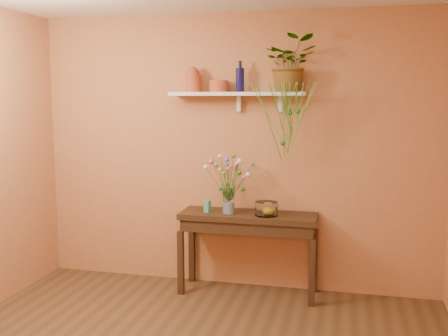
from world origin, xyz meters
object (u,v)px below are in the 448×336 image
object	(u,v)px
sideboard	(248,225)
glass_vase	(229,203)
spider_plant	(290,64)
blue_bottle	(240,79)
glass_bowl	(266,209)
terracotta_jug	(193,80)
bouquet	(229,173)

from	to	relation	value
sideboard	glass_vase	xyz separation A→B (m)	(-0.18, -0.05, 0.21)
spider_plant	sideboard	bearing A→B (deg)	-164.80
glass_vase	blue_bottle	bearing A→B (deg)	65.02
glass_vase	glass_bowl	xyz separation A→B (m)	(0.36, -0.00, -0.04)
terracotta_jug	bouquet	bearing A→B (deg)	-20.48
sideboard	terracotta_jug	size ratio (longest dim) A/B	5.36
blue_bottle	glass_bowl	xyz separation A→B (m)	(0.29, -0.16, -1.21)
blue_bottle	sideboard	bearing A→B (deg)	-43.97
terracotta_jug	bouquet	world-z (taller)	terracotta_jug
spider_plant	glass_bowl	size ratio (longest dim) A/B	2.41
terracotta_jug	glass_bowl	xyz separation A→B (m)	(0.75, -0.16, -1.20)
terracotta_jug	sideboard	bearing A→B (deg)	-10.39
blue_bottle	glass_vase	distance (m)	1.18
spider_plant	bouquet	bearing A→B (deg)	-165.82
spider_plant	bouquet	world-z (taller)	spider_plant
spider_plant	blue_bottle	bearing A→B (deg)	179.16
terracotta_jug	glass_bowl	world-z (taller)	terracotta_jug
bouquet	glass_vase	bearing A→B (deg)	-73.50
blue_bottle	glass_bowl	size ratio (longest dim) A/B	1.37
sideboard	glass_vase	distance (m)	0.29
spider_plant	glass_vase	world-z (taller)	spider_plant
sideboard	glass_bowl	world-z (taller)	glass_bowl
spider_plant	glass_bowl	world-z (taller)	spider_plant
sideboard	glass_bowl	bearing A→B (deg)	-15.89
bouquet	terracotta_jug	bearing A→B (deg)	159.52
terracotta_jug	bouquet	size ratio (longest dim) A/B	0.53
blue_bottle	spider_plant	distance (m)	0.49
blue_bottle	bouquet	size ratio (longest dim) A/B	0.64
sideboard	bouquet	size ratio (longest dim) A/B	2.85
blue_bottle	terracotta_jug	bearing A→B (deg)	-179.88
glass_vase	bouquet	size ratio (longest dim) A/B	0.51
spider_plant	glass_vase	distance (m)	1.42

